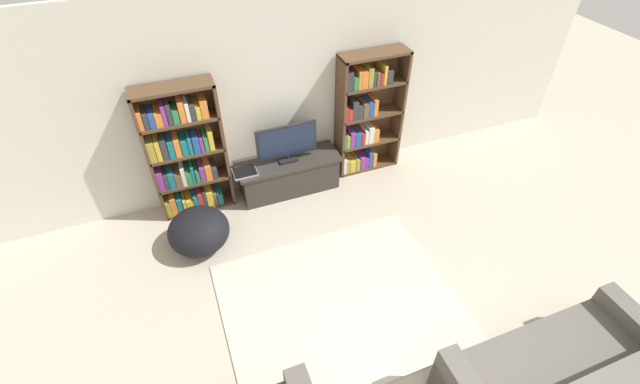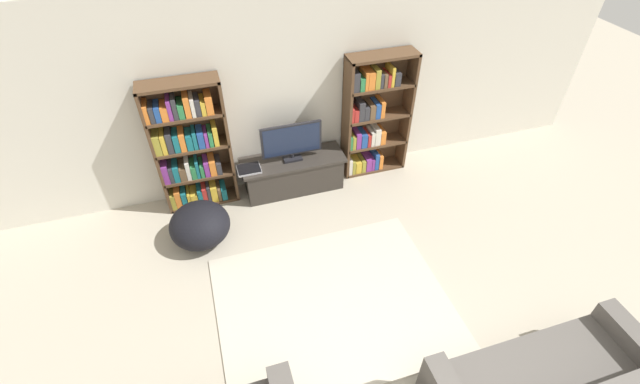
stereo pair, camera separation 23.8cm
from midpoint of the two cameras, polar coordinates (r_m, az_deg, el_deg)
The scene contains 9 objects.
wall_back at distance 5.43m, azimuth -5.91°, elevation 13.17°, with size 8.80×0.06×2.60m.
bookshelf_left at distance 5.39m, azimuth -18.79°, elevation 4.82°, with size 0.89×0.30×1.71m.
bookshelf_right at distance 5.83m, azimuth 4.82°, elevation 10.17°, with size 0.89×0.30×1.71m.
tv_stand at distance 5.74m, azimuth -5.38°, elevation 2.32°, with size 1.36×0.48×0.48m.
television at distance 5.44m, azimuth -5.72°, elevation 6.56°, with size 0.78×0.16×0.52m.
laptop at distance 5.46m, azimuth -11.22°, elevation 2.60°, with size 0.29×0.24×0.03m.
area_rug at distance 4.63m, azimuth 1.02°, elevation -14.46°, with size 2.37×1.90×0.02m.
couch_right_sofa at distance 4.33m, azimuth 27.64°, elevation -21.27°, with size 1.89×0.81×0.84m.
beanbag_ottoman at distance 5.18m, azimuth -17.13°, elevation -5.01°, with size 0.70×0.70×0.48m, color black.
Camera 1 is at (-1.32, -0.38, 3.83)m, focal length 24.00 mm.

